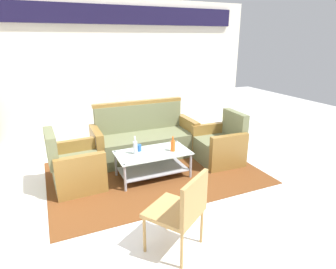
{
  "coord_description": "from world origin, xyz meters",
  "views": [
    {
      "loc": [
        -1.32,
        -3.0,
        2.03
      ],
      "look_at": [
        0.32,
        0.69,
        0.65
      ],
      "focal_mm": 30.25,
      "sensor_mm": 36.0,
      "label": 1
    }
  ],
  "objects_px": {
    "bottle_orange": "(173,146)",
    "wicker_chair": "(182,208)",
    "armchair_left": "(75,168)",
    "coffee_table": "(153,161)",
    "bottle_clear": "(135,147)",
    "armchair_right": "(220,146)",
    "cup": "(139,148)",
    "couch": "(145,140)"
  },
  "relations": [
    {
      "from": "couch",
      "to": "bottle_orange",
      "type": "height_order",
      "value": "couch"
    },
    {
      "from": "bottle_orange",
      "to": "wicker_chair",
      "type": "distance_m",
      "value": 1.64
    },
    {
      "from": "bottle_orange",
      "to": "wicker_chair",
      "type": "height_order",
      "value": "wicker_chair"
    },
    {
      "from": "bottle_orange",
      "to": "wicker_chair",
      "type": "xyz_separation_m",
      "value": [
        -0.61,
        -1.52,
        -0.0
      ]
    },
    {
      "from": "wicker_chair",
      "to": "armchair_left",
      "type": "bearing_deg",
      "value": 79.91
    },
    {
      "from": "couch",
      "to": "cup",
      "type": "bearing_deg",
      "value": 64.56
    },
    {
      "from": "bottle_clear",
      "to": "cup",
      "type": "relative_size",
      "value": 2.76
    },
    {
      "from": "couch",
      "to": "coffee_table",
      "type": "relative_size",
      "value": 1.64
    },
    {
      "from": "couch",
      "to": "coffee_table",
      "type": "distance_m",
      "value": 0.82
    },
    {
      "from": "bottle_clear",
      "to": "cup",
      "type": "distance_m",
      "value": 0.13
    },
    {
      "from": "armchair_right",
      "to": "cup",
      "type": "height_order",
      "value": "armchair_right"
    },
    {
      "from": "bottle_orange",
      "to": "armchair_left",
      "type": "bearing_deg",
      "value": 169.42
    },
    {
      "from": "wicker_chair",
      "to": "coffee_table",
      "type": "bearing_deg",
      "value": 44.72
    },
    {
      "from": "coffee_table",
      "to": "bottle_clear",
      "type": "xyz_separation_m",
      "value": [
        -0.26,
        0.04,
        0.24
      ]
    },
    {
      "from": "coffee_table",
      "to": "bottle_orange",
      "type": "relative_size",
      "value": 4.78
    },
    {
      "from": "coffee_table",
      "to": "cup",
      "type": "distance_m",
      "value": 0.29
    },
    {
      "from": "couch",
      "to": "coffee_table",
      "type": "bearing_deg",
      "value": 79.7
    },
    {
      "from": "armchair_left",
      "to": "coffee_table",
      "type": "xyz_separation_m",
      "value": [
        1.11,
        -0.18,
        -0.02
      ]
    },
    {
      "from": "bottle_orange",
      "to": "cup",
      "type": "relative_size",
      "value": 2.3
    },
    {
      "from": "bottle_clear",
      "to": "armchair_left",
      "type": "bearing_deg",
      "value": 170.8
    },
    {
      "from": "armchair_left",
      "to": "bottle_orange",
      "type": "bearing_deg",
      "value": 77.19
    },
    {
      "from": "armchair_left",
      "to": "cup",
      "type": "height_order",
      "value": "armchair_left"
    },
    {
      "from": "bottle_orange",
      "to": "wicker_chair",
      "type": "relative_size",
      "value": 0.27
    },
    {
      "from": "armchair_left",
      "to": "bottle_orange",
      "type": "height_order",
      "value": "armchair_left"
    },
    {
      "from": "couch",
      "to": "cup",
      "type": "height_order",
      "value": "couch"
    },
    {
      "from": "bottle_clear",
      "to": "bottle_orange",
      "type": "relative_size",
      "value": 1.2
    },
    {
      "from": "armchair_left",
      "to": "bottle_clear",
      "type": "bearing_deg",
      "value": 78.57
    },
    {
      "from": "coffee_table",
      "to": "cup",
      "type": "relative_size",
      "value": 11.0
    },
    {
      "from": "armchair_right",
      "to": "coffee_table",
      "type": "distance_m",
      "value": 1.26
    },
    {
      "from": "armchair_right",
      "to": "bottle_clear",
      "type": "height_order",
      "value": "armchair_right"
    },
    {
      "from": "armchair_left",
      "to": "armchair_right",
      "type": "height_order",
      "value": "same"
    },
    {
      "from": "armchair_left",
      "to": "bottle_orange",
      "type": "distance_m",
      "value": 1.45
    },
    {
      "from": "bottle_clear",
      "to": "couch",
      "type": "bearing_deg",
      "value": 61.82
    },
    {
      "from": "armchair_left",
      "to": "coffee_table",
      "type": "distance_m",
      "value": 1.13
    },
    {
      "from": "wicker_chair",
      "to": "bottle_orange",
      "type": "bearing_deg",
      "value": 33.99
    },
    {
      "from": "bottle_clear",
      "to": "bottle_orange",
      "type": "distance_m",
      "value": 0.57
    },
    {
      "from": "armchair_left",
      "to": "cup",
      "type": "relative_size",
      "value": 8.5
    },
    {
      "from": "couch",
      "to": "bottle_orange",
      "type": "distance_m",
      "value": 0.92
    },
    {
      "from": "couch",
      "to": "bottle_orange",
      "type": "xyz_separation_m",
      "value": [
        0.14,
        -0.89,
        0.18
      ]
    },
    {
      "from": "couch",
      "to": "cup",
      "type": "distance_m",
      "value": 0.76
    },
    {
      "from": "couch",
      "to": "cup",
      "type": "relative_size",
      "value": 18.05
    },
    {
      "from": "bottle_clear",
      "to": "armchair_right",
      "type": "bearing_deg",
      "value": 1.21
    }
  ]
}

